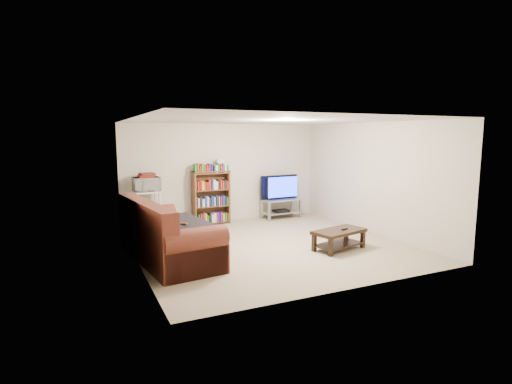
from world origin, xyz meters
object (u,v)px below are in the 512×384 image
sofa (163,239)px  bookshelf (211,197)px  tv_stand (281,205)px  coffee_table (339,236)px

sofa → bookshelf: (1.64, 2.35, 0.31)m
sofa → bookshelf: size_ratio=1.99×
bookshelf → tv_stand: bearing=-4.3°
coffee_table → tv_stand: tv_stand is taller
tv_stand → bookshelf: 1.89m
sofa → tv_stand: sofa is taller
sofa → tv_stand: bearing=25.3°
sofa → bookshelf: bookshelf is taller
sofa → coffee_table: bearing=-21.0°
tv_stand → bookshelf: size_ratio=0.79×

